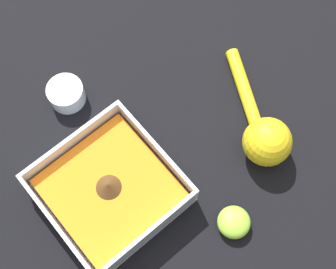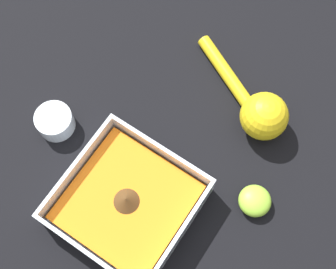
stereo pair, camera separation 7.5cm
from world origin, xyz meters
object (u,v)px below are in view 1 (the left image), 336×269
object	(u,v)px
square_dish	(110,190)
spice_bowl	(66,94)
lemon_squeezer	(264,134)
lemon_half	(234,222)

from	to	relation	value
square_dish	spice_bowl	xyz separation A→B (m)	(0.18, -0.05, -0.00)
spice_bowl	lemon_squeezer	bearing A→B (deg)	-144.06
spice_bowl	lemon_squeezer	xyz separation A→B (m)	(-0.27, -0.20, 0.02)
lemon_half	square_dish	bearing A→B (deg)	35.28
square_dish	lemon_squeezer	size ratio (longest dim) A/B	0.93
lemon_squeezer	square_dish	bearing A→B (deg)	-83.98
lemon_squeezer	spice_bowl	bearing A→B (deg)	-117.43
square_dish	lemon_half	bearing A→B (deg)	-144.72
spice_bowl	lemon_squeezer	size ratio (longest dim) A/B	0.29
spice_bowl	lemon_half	distance (m)	0.35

